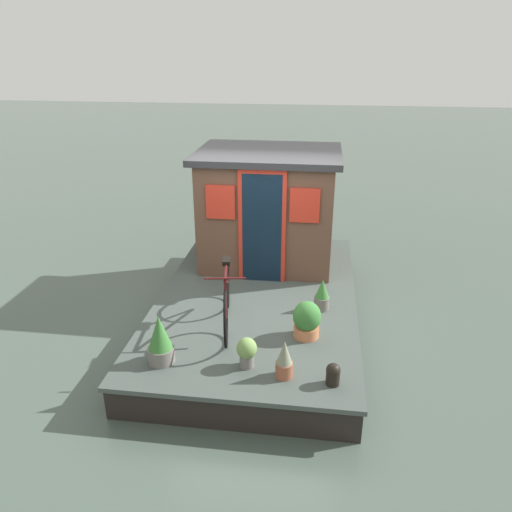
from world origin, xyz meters
TOP-DOWN VIEW (x-y plane):
  - ground_plane at (0.00, 0.00)m, footprint 60.00×60.00m
  - houseboat_deck at (0.00, 0.00)m, footprint 4.81×2.86m
  - houseboat_cabin at (1.30, 0.00)m, footprint 1.81×2.29m
  - bicycle at (-0.88, 0.29)m, footprint 1.70×0.50m
  - potted_plant_fern at (-1.93, -0.55)m, footprint 0.20×0.20m
  - potted_plant_thyme at (-0.33, -0.94)m, footprint 0.21×0.21m
  - potted_plant_lavender at (-1.06, -0.76)m, footprint 0.35×0.35m
  - potted_plant_mint at (-1.84, 0.89)m, footprint 0.31×0.31m
  - potted_plant_succulent at (-1.80, -0.11)m, footprint 0.23×0.23m
  - mooring_bollard at (-2.00, -1.08)m, footprint 0.16×0.16m

SIDE VIEW (x-z plane):
  - ground_plane at x=0.00m, z-range 0.00..0.00m
  - houseboat_deck at x=0.00m, z-range 0.00..0.46m
  - mooring_bollard at x=-2.00m, z-range 0.47..0.73m
  - potted_plant_succulent at x=-1.80m, z-range 0.48..0.85m
  - potted_plant_thyme at x=-0.33m, z-range 0.45..0.90m
  - potted_plant_fern at x=-1.93m, z-range 0.45..0.91m
  - potted_plant_lavender at x=-1.06m, z-range 0.46..0.94m
  - potted_plant_mint at x=-1.84m, z-range 0.45..1.05m
  - bicycle at x=-0.88m, z-range 0.43..1.30m
  - houseboat_cabin at x=1.30m, z-range 0.47..2.35m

